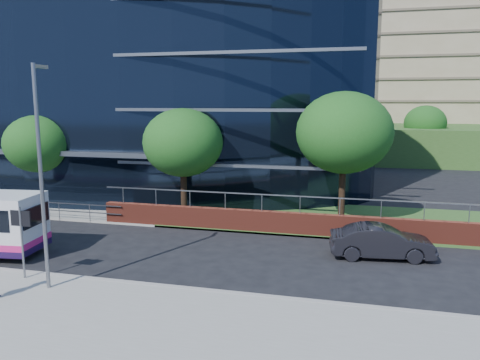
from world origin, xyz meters
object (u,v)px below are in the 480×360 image
(tree_dist_e, at_px, (425,123))
(parked_car, at_px, (382,242))
(streetlight_east, at_px, (41,171))
(tree_far_b, at_px, (39,144))
(tree_far_c, at_px, (183,143))
(street_sign, at_px, (21,227))
(tree_far_d, at_px, (344,133))

(tree_dist_e, bearing_deg, parked_car, -99.72)
(tree_dist_e, relative_size, streetlight_east, 0.81)
(tree_far_b, xyz_separation_m, tree_far_c, (10.00, -0.50, 0.33))
(tree_dist_e, bearing_deg, tree_far_b, -131.52)
(street_sign, distance_m, tree_far_d, 16.61)
(tree_far_b, bearing_deg, tree_far_d, 1.51)
(tree_far_b, distance_m, streetlight_east, 14.74)
(tree_far_d, height_order, parked_car, tree_far_d)
(streetlight_east, xyz_separation_m, parked_car, (11.95, 6.85, -3.70))
(street_sign, xyz_separation_m, tree_far_d, (11.50, 11.59, 3.04))
(tree_far_c, xyz_separation_m, tree_dist_e, (17.00, 31.00, 0.00))
(tree_far_d, bearing_deg, tree_far_c, -173.66)
(street_sign, bearing_deg, parked_car, 24.97)
(tree_far_d, relative_size, parked_car, 1.67)
(tree_dist_e, bearing_deg, streetlight_east, -113.11)
(tree_far_d, distance_m, streetlight_east, 15.77)
(street_sign, xyz_separation_m, tree_far_b, (-7.50, 11.09, 2.06))
(tree_far_d, bearing_deg, parked_car, -69.92)
(tree_far_b, bearing_deg, tree_dist_e, 48.48)
(tree_far_d, xyz_separation_m, tree_dist_e, (8.00, 30.00, -0.65))
(street_sign, xyz_separation_m, streetlight_east, (1.50, -0.59, 2.29))
(tree_far_d, xyz_separation_m, parked_car, (1.95, -5.33, -4.45))
(street_sign, relative_size, parked_car, 0.63)
(tree_far_c, relative_size, tree_far_d, 0.87)
(street_sign, relative_size, tree_far_c, 0.43)
(tree_far_d, relative_size, tree_dist_e, 1.14)
(streetlight_east, distance_m, parked_car, 14.26)
(tree_far_c, bearing_deg, street_sign, -103.29)
(tree_far_b, bearing_deg, tree_far_c, -2.86)
(streetlight_east, bearing_deg, parked_car, 29.82)
(streetlight_east, height_order, parked_car, streetlight_east)
(street_sign, distance_m, tree_far_b, 13.54)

